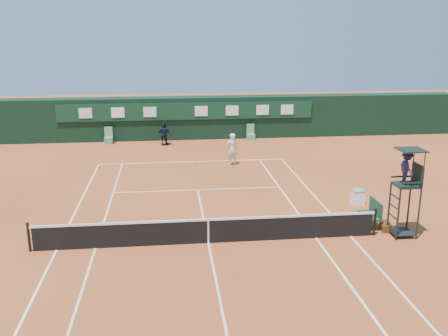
{
  "coord_description": "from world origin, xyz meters",
  "views": [
    {
      "loc": [
        -1.36,
        -17.07,
        7.67
      ],
      "look_at": [
        1.27,
        6.0,
        1.2
      ],
      "focal_mm": 40.0,
      "sensor_mm": 36.0,
      "label": 1
    }
  ],
  "objects_px": {
    "tennis_net": "(208,230)",
    "player_bench": "(372,212)",
    "cooler": "(357,197)",
    "umpire_chair": "(407,174)",
    "player": "(232,149)"
  },
  "relations": [
    {
      "from": "umpire_chair",
      "to": "player_bench",
      "type": "distance_m",
      "value": 2.28
    },
    {
      "from": "tennis_net",
      "to": "cooler",
      "type": "xyz_separation_m",
      "value": [
        7.12,
        3.62,
        -0.18
      ]
    },
    {
      "from": "cooler",
      "to": "player",
      "type": "bearing_deg",
      "value": 123.18
    },
    {
      "from": "umpire_chair",
      "to": "cooler",
      "type": "distance_m",
      "value": 4.32
    },
    {
      "from": "player_bench",
      "to": "cooler",
      "type": "relative_size",
      "value": 1.86
    },
    {
      "from": "tennis_net",
      "to": "player_bench",
      "type": "relative_size",
      "value": 10.75
    },
    {
      "from": "tennis_net",
      "to": "player",
      "type": "bearing_deg",
      "value": 78.16
    },
    {
      "from": "tennis_net",
      "to": "player",
      "type": "distance_m",
      "value": 11.23
    },
    {
      "from": "umpire_chair",
      "to": "player_bench",
      "type": "bearing_deg",
      "value": 125.74
    },
    {
      "from": "cooler",
      "to": "player",
      "type": "distance_m",
      "value": 8.82
    },
    {
      "from": "tennis_net",
      "to": "player",
      "type": "relative_size",
      "value": 6.9
    },
    {
      "from": "tennis_net",
      "to": "player_bench",
      "type": "distance_m",
      "value": 6.74
    },
    {
      "from": "player_bench",
      "to": "cooler",
      "type": "bearing_deg",
      "value": 80.67
    },
    {
      "from": "cooler",
      "to": "tennis_net",
      "type": "bearing_deg",
      "value": -153.08
    },
    {
      "from": "cooler",
      "to": "player",
      "type": "xyz_separation_m",
      "value": [
        -4.82,
        7.37,
        0.61
      ]
    }
  ]
}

